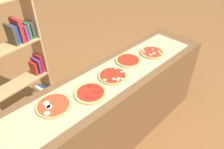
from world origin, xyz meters
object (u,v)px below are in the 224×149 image
pizza_mushroom_4 (152,53)px  pizza_mushroom_2 (113,76)px  pizza_plain_3 (128,60)px  bookshelf (20,64)px  pizza_pepperoni_1 (91,93)px  pizza_mozzarella_0 (53,105)px

pizza_mushroom_4 → pizza_mushroom_2: bearing=178.8°
pizza_plain_3 → bookshelf: size_ratio=0.18×
pizza_pepperoni_1 → pizza_plain_3: pizza_pepperoni_1 is taller
pizza_mushroom_4 → bookshelf: (-1.00, 1.08, -0.20)m
pizza_pepperoni_1 → pizza_mushroom_4: (0.87, 0.02, 0.00)m
pizza_mushroom_2 → pizza_mushroom_4: size_ratio=1.03×
bookshelf → pizza_mozzarella_0: bearing=-98.9°
pizza_plain_3 → pizza_mozzarella_0: bearing=-179.1°
bookshelf → pizza_mushroom_4: bearing=-47.4°
pizza_mozzarella_0 → pizza_pepperoni_1: size_ratio=1.00×
pizza_pepperoni_1 → pizza_mushroom_4: pizza_mushroom_4 is taller
pizza_mushroom_2 → pizza_plain_3: bearing=13.3°
pizza_mushroom_4 → bookshelf: 1.49m
pizza_plain_3 → pizza_mushroom_4: (0.29, -0.08, 0.00)m
pizza_mozzarella_0 → bookshelf: size_ratio=0.18×
pizza_mushroom_2 → pizza_mozzarella_0: bearing=174.6°
pizza_mushroom_4 → bookshelf: bookshelf is taller
pizza_pepperoni_1 → pizza_mushroom_2: bearing=7.0°
pizza_mozzarella_0 → bookshelf: 1.05m
pizza_mozzarella_0 → pizza_plain_3: (0.87, 0.01, 0.00)m
pizza_mozzarella_0 → pizza_pepperoni_1: (0.29, -0.09, -0.00)m
pizza_mushroom_2 → pizza_mushroom_4: (0.58, -0.01, 0.00)m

